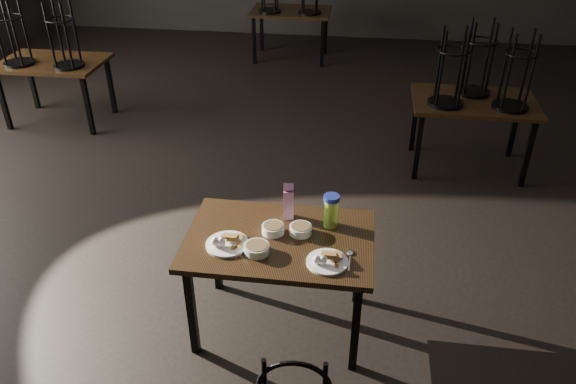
# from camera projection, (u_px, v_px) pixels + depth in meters

# --- Properties ---
(main_table) EXTENTS (1.20, 0.80, 0.75)m
(main_table) POSITION_uv_depth(u_px,v_px,m) (279.00, 248.00, 3.61)
(main_table) COLOR black
(main_table) RESTS_ON ground
(plate_left) EXTENTS (0.27, 0.27, 0.09)m
(plate_left) POSITION_uv_depth(u_px,v_px,m) (227.00, 242.00, 3.49)
(plate_left) COLOR white
(plate_left) RESTS_ON main_table
(plate_right) EXTENTS (0.25, 0.25, 0.08)m
(plate_right) POSITION_uv_depth(u_px,v_px,m) (327.00, 260.00, 3.34)
(plate_right) COLOR white
(plate_right) RESTS_ON main_table
(bowl_near) EXTENTS (0.14, 0.14, 0.06)m
(bowl_near) POSITION_uv_depth(u_px,v_px,m) (273.00, 229.00, 3.60)
(bowl_near) COLOR white
(bowl_near) RESTS_ON main_table
(bowl_far) EXTENTS (0.14, 0.14, 0.06)m
(bowl_far) POSITION_uv_depth(u_px,v_px,m) (301.00, 229.00, 3.60)
(bowl_far) COLOR white
(bowl_far) RESTS_ON main_table
(bowl_big) EXTENTS (0.16, 0.16, 0.05)m
(bowl_big) POSITION_uv_depth(u_px,v_px,m) (257.00, 248.00, 3.43)
(bowl_big) COLOR white
(bowl_big) RESTS_ON main_table
(juice_carton) EXTENTS (0.08, 0.08, 0.27)m
(juice_carton) POSITION_uv_depth(u_px,v_px,m) (288.00, 202.00, 3.71)
(juice_carton) COLOR #8C196D
(juice_carton) RESTS_ON main_table
(water_bottle) EXTENTS (0.12, 0.12, 0.23)m
(water_bottle) POSITION_uv_depth(u_px,v_px,m) (331.00, 210.00, 3.63)
(water_bottle) COLOR #A3E744
(water_bottle) RESTS_ON main_table
(spoon) EXTENTS (0.04, 0.21, 0.01)m
(spoon) POSITION_uv_depth(u_px,v_px,m) (350.00, 254.00, 3.42)
(spoon) COLOR silver
(spoon) RESTS_ON main_table
(bg_table_left) EXTENTS (1.20, 0.80, 1.48)m
(bg_table_left) POSITION_uv_depth(u_px,v_px,m) (50.00, 62.00, 6.47)
(bg_table_left) COLOR black
(bg_table_left) RESTS_ON ground
(bg_table_right) EXTENTS (1.20, 0.80, 1.48)m
(bg_table_right) POSITION_uv_depth(u_px,v_px,m) (476.00, 98.00, 5.49)
(bg_table_right) COLOR black
(bg_table_right) RESTS_ON ground
(bg_table_far) EXTENTS (1.20, 0.80, 1.48)m
(bg_table_far) POSITION_uv_depth(u_px,v_px,m) (291.00, 11.00, 8.50)
(bg_table_far) COLOR black
(bg_table_far) RESTS_ON ground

